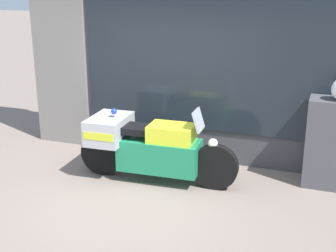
{
  "coord_description": "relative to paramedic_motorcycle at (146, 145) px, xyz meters",
  "views": [
    {
      "loc": [
        2.39,
        -5.24,
        2.95
      ],
      "look_at": [
        -0.0,
        1.28,
        0.71
      ],
      "focal_mm": 50.0,
      "sensor_mm": 36.0,
      "label": 1
    }
  ],
  "objects": [
    {
      "name": "shop_building",
      "position": [
        -0.26,
        1.22,
        1.41
      ],
      "size": [
        5.47,
        0.55,
        3.92
      ],
      "color": "#424247",
      "rests_on": "ground"
    },
    {
      "name": "ground_plane",
      "position": [
        0.17,
        -0.78,
        -0.55
      ],
      "size": [
        60.0,
        60.0,
        0.0
      ],
      "primitive_type": "plane",
      "color": "gray"
    },
    {
      "name": "paramedic_motorcycle",
      "position": [
        0.0,
        0.0,
        0.0
      ],
      "size": [
        2.45,
        0.81,
        1.16
      ],
      "rotation": [
        0.0,
        0.0,
        0.05
      ],
      "color": "black",
      "rests_on": "ground"
    },
    {
      "name": "window_display",
      "position": [
        0.61,
        1.25,
        -0.08
      ],
      "size": [
        3.99,
        0.3,
        1.99
      ],
      "color": "slate",
      "rests_on": "ground"
    }
  ]
}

